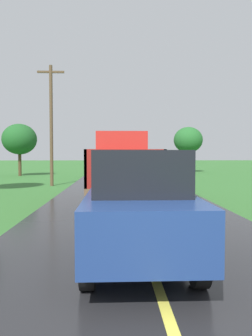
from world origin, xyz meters
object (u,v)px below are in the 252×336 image
Objects in this scene: utility_pole_roadside at (51,122)px; roadside_tree_mid_right at (19,139)px; following_car at (137,203)px; banana_truck_far at (121,160)px; roadside_tree_far_left at (188,140)px; banana_truck_near at (122,166)px.

roadside_tree_mid_right is (-4.65, 9.07, -0.62)m from utility_pole_roadside.
utility_pole_roadside is 14.68m from following_car.
following_car is (-0.20, -19.89, -0.40)m from banana_truck_far.
following_car is at bearing -72.90° from utility_pole_roadside.
following_car is at bearing -105.33° from roadside_tree_far_left.
banana_truck_near is 1.19× the size of roadside_tree_far_left.
roadside_tree_far_left reaches higher than roadside_tree_mid_right.
banana_truck_near is 13.07m from banana_truck_far.
utility_pole_roadside is 1.79× the size of following_car.
banana_truck_near is 18.37m from roadside_tree_mid_right.
utility_pole_roadside is 1.51× the size of roadside_tree_far_left.
roadside_tree_far_left is (16.47, 4.81, 0.18)m from roadside_tree_mid_right.
following_car is (4.24, -13.77, -2.84)m from utility_pole_roadside.
utility_pole_roadside reaches higher than banana_truck_far.
following_car is at bearing -90.59° from banana_truck_far.
banana_truck_far is 7.95m from utility_pole_roadside.
banana_truck_far is (0.28, 13.07, 0.00)m from banana_truck_near.
banana_truck_near is 8.46m from utility_pole_roadside.
roadside_tree_far_left reaches higher than following_car.
banana_truck_far reaches higher than following_car.
utility_pole_roadside is at bearing 107.10° from following_car.
banana_truck_far is at bearing -133.53° from roadside_tree_far_left.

